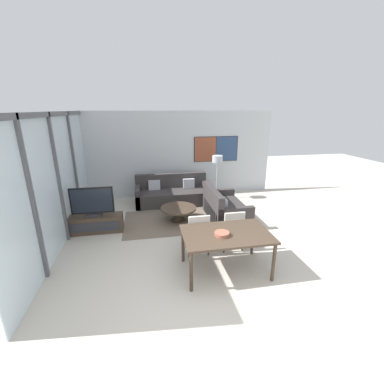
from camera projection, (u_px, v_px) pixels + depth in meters
ground_plane at (221, 311)px, 3.79m from camera, size 24.00×24.00×0.00m
wall_back at (176, 154)px, 8.55m from camera, size 6.69×0.09×2.80m
window_wall_left at (56, 174)px, 5.41m from camera, size 0.07×5.55×2.80m
area_rug at (179, 221)px, 6.86m from camera, size 2.85×1.74×0.01m
tv_console at (95, 224)px, 6.19m from camera, size 1.32×0.40×0.42m
television at (92, 202)px, 6.01m from camera, size 0.98×0.20×0.70m
sofa_main at (172, 194)px, 8.13m from camera, size 2.28×0.92×0.87m
sofa_side at (223, 209)px, 6.90m from camera, size 0.92×1.60×0.87m
coffee_table at (178, 211)px, 6.77m from camera, size 0.94×0.94×0.38m
dining_table at (226, 237)px, 4.55m from camera, size 1.55×1.00×0.76m
dining_chair_left at (198, 231)px, 5.18m from camera, size 0.46×0.46×0.88m
dining_chair_centre at (232, 227)px, 5.35m from camera, size 0.46×0.46×0.88m
fruit_bowl at (222, 234)px, 4.43m from camera, size 0.26×0.26×0.06m
floor_lamp at (217, 163)px, 8.19m from camera, size 0.33×0.33×1.44m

